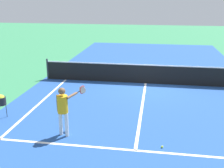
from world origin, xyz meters
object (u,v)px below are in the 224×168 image
Objects in this scene: player_near at (63,106)px; ball_hopper at (1,100)px; tennis_ball_mid_court at (162,147)px; net at (146,74)px.

player_near is 1.78× the size of ball_hopper.
ball_hopper reaches higher than tennis_ball_mid_court.
net is 6.91m from ball_hopper.
tennis_ball_mid_court is (0.74, -6.13, -0.46)m from net.
tennis_ball_mid_court is (2.98, -0.31, -0.93)m from player_near.
player_near reaches higher than tennis_ball_mid_court.
ball_hopper is 5.72m from tennis_ball_mid_court.
player_near reaches higher than net.
tennis_ball_mid_court is (5.56, -1.19, -0.64)m from ball_hopper.
ball_hopper is (-2.58, 0.87, -0.28)m from player_near.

